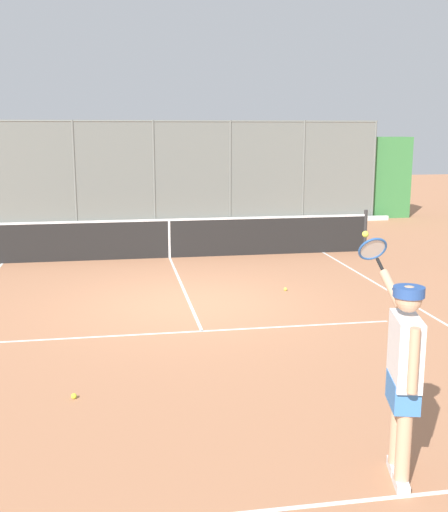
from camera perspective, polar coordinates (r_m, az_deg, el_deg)
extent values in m
plane|color=#B27551|center=(11.35, -3.11, -4.37)|extent=(60.00, 60.00, 0.00)
cube|color=white|center=(5.62, 5.12, -21.90)|extent=(7.85, 0.05, 0.01)
cube|color=white|center=(9.85, -2.02, -6.82)|extent=(6.12, 0.05, 0.01)
cube|color=white|center=(11.50, 17.43, -4.66)|extent=(0.05, 10.54, 0.01)
cube|color=white|center=(12.61, -3.82, -2.75)|extent=(0.05, 5.80, 0.01)
cylinder|color=slate|center=(22.34, 13.45, 7.53)|extent=(0.07, 0.07, 3.38)
cylinder|color=slate|center=(21.48, 7.24, 7.61)|extent=(0.07, 0.07, 3.38)
cylinder|color=slate|center=(20.88, 0.58, 7.59)|extent=(0.07, 0.07, 3.38)
cylinder|color=slate|center=(20.58, -6.36, 7.47)|extent=(0.07, 0.07, 3.38)
cylinder|color=slate|center=(20.58, -13.40, 7.23)|extent=(0.07, 0.07, 3.38)
cylinder|color=slate|center=(20.53, -6.46, 12.06)|extent=(15.05, 0.05, 0.05)
cube|color=slate|center=(20.58, -6.36, 7.47)|extent=(15.05, 0.02, 3.38)
cube|color=#387A3D|center=(21.25, -6.45, 6.84)|extent=(18.05, 0.90, 2.83)
cube|color=silver|center=(20.58, -6.23, 2.95)|extent=(16.05, 0.18, 0.15)
cylinder|color=#2D2D2D|center=(16.52, 12.69, 2.27)|extent=(0.09, 0.09, 1.07)
cube|color=black|center=(15.34, -4.99, 1.51)|extent=(9.98, 0.02, 0.91)
cube|color=white|center=(15.27, -5.02, 3.29)|extent=(9.98, 0.04, 0.05)
cube|color=white|center=(15.34, -4.99, 1.51)|extent=(0.05, 0.04, 0.91)
cube|color=silver|center=(6.04, 15.77, -19.26)|extent=(0.17, 0.28, 0.09)
cylinder|color=tan|center=(5.82, 16.03, -15.35)|extent=(0.13, 0.13, 0.83)
cube|color=silver|center=(6.28, 15.25, -17.97)|extent=(0.17, 0.28, 0.09)
cylinder|color=tan|center=(6.07, 15.49, -14.16)|extent=(0.13, 0.13, 0.83)
cube|color=#3D7AC6|center=(5.81, 15.93, -11.76)|extent=(0.32, 0.48, 0.26)
cube|color=white|center=(5.67, 16.14, -8.21)|extent=(0.33, 0.55, 0.60)
cylinder|color=tan|center=(5.38, 16.82, -9.08)|extent=(0.08, 0.08, 0.55)
cylinder|color=tan|center=(5.99, 14.99, -2.91)|extent=(0.10, 0.41, 0.31)
sphere|color=tan|center=(5.54, 16.40, -3.76)|extent=(0.23, 0.23, 0.23)
cylinder|color=#284C93|center=(5.52, 16.44, -3.13)|extent=(0.32, 0.32, 0.09)
cube|color=#284C93|center=(5.65, 16.16, -3.14)|extent=(0.24, 0.25, 0.02)
cylinder|color=black|center=(6.17, 14.02, -0.84)|extent=(0.04, 0.17, 0.13)
torus|color=#28569E|center=(6.31, 13.33, 0.62)|extent=(0.30, 0.19, 0.26)
cylinder|color=silver|center=(6.31, 13.33, 0.62)|extent=(0.25, 0.15, 0.21)
sphere|color=#D6E042|center=(6.45, 12.71, 1.95)|extent=(0.07, 0.07, 0.07)
sphere|color=#CCDB33|center=(7.70, -13.46, -12.26)|extent=(0.07, 0.07, 0.07)
sphere|color=#D6E042|center=(12.29, 5.59, -3.01)|extent=(0.07, 0.07, 0.07)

